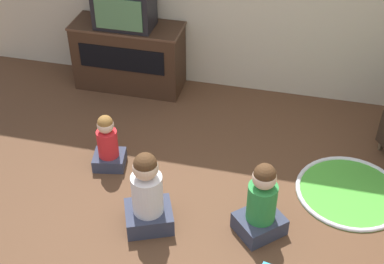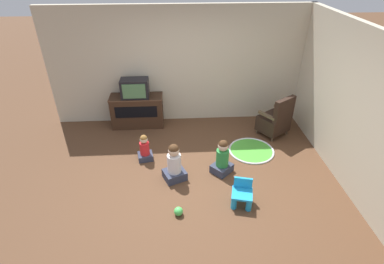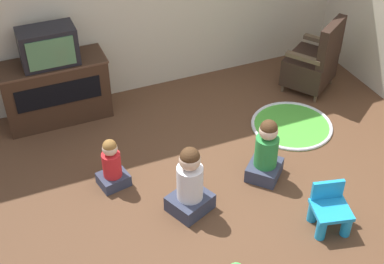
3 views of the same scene
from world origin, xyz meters
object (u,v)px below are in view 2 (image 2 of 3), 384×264
Objects in this scene: tv_cabinet at (137,110)px; child_watching_left at (222,159)px; television at (135,88)px; child_watching_center at (145,149)px; yellow_kid_chair at (242,195)px; black_armchair at (275,120)px; toy_ball at (178,211)px; child_watching_right at (174,164)px.

tv_cabinet is 2.43m from child_watching_left.
television is 1.48m from child_watching_center.
television reaches higher than yellow_kid_chair.
yellow_kid_chair is 0.84m from child_watching_left.
television reaches higher than tv_cabinet.
black_armchair reaches higher than yellow_kid_chair.
yellow_kid_chair is at bearing 27.05° from black_armchair.
black_armchair reaches higher than toy_ball.
yellow_kid_chair is at bearing -55.36° from child_watching_right.
child_watching_left reaches higher than yellow_kid_chair.
child_watching_center is (0.25, -1.28, -0.69)m from television.
child_watching_center is (0.25, -1.31, -0.14)m from tv_cabinet.
black_armchair is at bearing 4.15° from child_watching_center.
child_watching_center is 0.82m from child_watching_right.
child_watching_center is at bearing 118.48° from child_watching_left.
child_watching_center reaches higher than toy_ball.
yellow_kid_chair is at bearing 10.46° from toy_ball.
tv_cabinet is 1.34m from child_watching_center.
yellow_kid_chair is at bearing -54.28° from tv_cabinet.
toy_ball is at bearing -109.74° from child_watching_right.
child_watching_right reaches higher than toy_ball.
television is at bearing 90.04° from child_watching_center.
child_watching_left is 0.94× the size of child_watching_right.
child_watching_right is at bearing 93.30° from toy_ball.
yellow_kid_chair is 1.03m from toy_ball.
yellow_kid_chair is 0.59× the size of child_watching_right.
black_armchair is 2.53m from child_watching_right.
toy_ball is (0.60, -1.45, -0.16)m from child_watching_center.
child_watching_left is 1.29m from toy_ball.
toy_ball is at bearing -72.88° from tv_cabinet.
black_armchair is 1.76m from child_watching_left.
yellow_kid_chair is 0.63× the size of child_watching_left.
tv_cabinet is at bearing 89.79° from child_watching_center.
child_watching_right is 0.89m from toy_ball.
yellow_kid_chair is at bearing -53.94° from television.
tv_cabinet is 2.13× the size of child_watching_center.
child_watching_right is at bearing -57.97° from child_watching_center.
yellow_kid_chair is 3.05× the size of toy_ball.
black_armchair is (2.96, -0.59, -0.01)m from tv_cabinet.
black_armchair is 6.67× the size of toy_ball.
child_watching_center is at bearing 109.85° from child_watching_right.
tv_cabinet is 3.18m from yellow_kid_chair.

